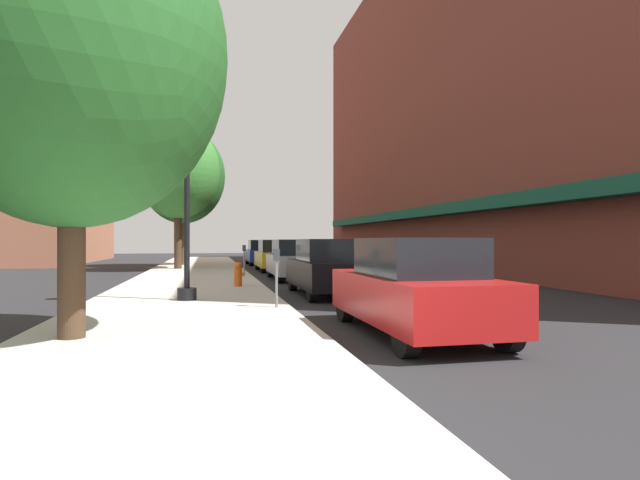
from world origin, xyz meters
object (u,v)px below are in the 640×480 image
at_px(car_silver, 294,260).
at_px(car_blue, 261,253).
at_px(lamppost, 187,178).
at_px(fire_hydrant, 238,274).
at_px(car_red, 414,288).
at_px(parking_meter_far, 276,270).
at_px(car_yellow, 275,256).
at_px(tree_far, 72,52).
at_px(tree_near, 178,171).
at_px(parking_meter_near, 244,256).
at_px(tree_mid, 183,176).
at_px(car_black, 327,268).

height_order(car_silver, car_blue, same).
bearing_deg(lamppost, car_blue, 79.19).
height_order(lamppost, fire_hydrant, lamppost).
xyz_separation_m(car_red, car_blue, (0.00, 25.86, 0.00)).
bearing_deg(car_silver, car_red, -92.12).
bearing_deg(car_red, parking_meter_far, 120.68).
height_order(car_red, car_yellow, same).
bearing_deg(car_silver, lamppost, -120.09).
bearing_deg(car_blue, lamppost, -102.79).
relative_size(parking_meter_far, car_blue, 0.30).
xyz_separation_m(car_red, car_yellow, (0.00, 18.54, 0.00)).
xyz_separation_m(parking_meter_far, car_red, (1.95, -3.19, -0.14)).
bearing_deg(car_silver, tree_far, -116.29).
relative_size(parking_meter_far, car_yellow, 0.30).
height_order(lamppost, tree_near, tree_near).
xyz_separation_m(fire_hydrant, car_yellow, (2.49, 9.90, 0.29)).
height_order(fire_hydrant, parking_meter_far, parking_meter_far).
bearing_deg(tree_far, car_blue, 77.87).
bearing_deg(parking_meter_near, car_silver, -30.67).
bearing_deg(parking_meter_near, tree_mid, 105.63).
xyz_separation_m(parking_meter_far, car_yellow, (1.95, 15.35, -0.14)).
xyz_separation_m(car_black, car_silver, (0.00, 6.07, 0.00)).
bearing_deg(car_black, parking_meter_far, -121.04).
relative_size(parking_meter_near, car_red, 0.30).
bearing_deg(car_black, lamppost, -160.83).
bearing_deg(car_silver, tree_near, 121.75).
relative_size(parking_meter_near, car_yellow, 0.30).
relative_size(lamppost, tree_far, 0.83).
xyz_separation_m(tree_far, car_silver, (5.50, 12.25, -3.71)).
bearing_deg(tree_near, tree_far, -91.35).
bearing_deg(fire_hydrant, car_blue, 81.77).
xyz_separation_m(tree_near, tree_mid, (0.05, 4.48, 0.30)).
relative_size(tree_far, car_black, 1.66).
height_order(fire_hydrant, car_yellow, car_yellow).
bearing_deg(parking_meter_near, tree_far, -104.82).
height_order(car_black, car_yellow, same).
distance_m(lamppost, car_silver, 8.80).
bearing_deg(car_yellow, fire_hydrant, -106.13).
xyz_separation_m(fire_hydrant, car_red, (2.49, -8.64, 0.29)).
height_order(tree_mid, car_red, tree_mid).
bearing_deg(parking_meter_far, car_yellow, 82.76).
distance_m(car_red, car_silver, 12.54).
xyz_separation_m(tree_mid, car_silver, (4.98, -11.97, -4.82)).
xyz_separation_m(fire_hydrant, car_blue, (2.49, 17.22, 0.29)).
distance_m(parking_meter_far, tree_near, 17.68).
bearing_deg(car_silver, car_black, -92.12).
distance_m(tree_near, tree_mid, 4.49).
distance_m(tree_near, car_blue, 8.92).
height_order(tree_near, tree_mid, tree_mid).
relative_size(tree_near, tree_mid, 0.92).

